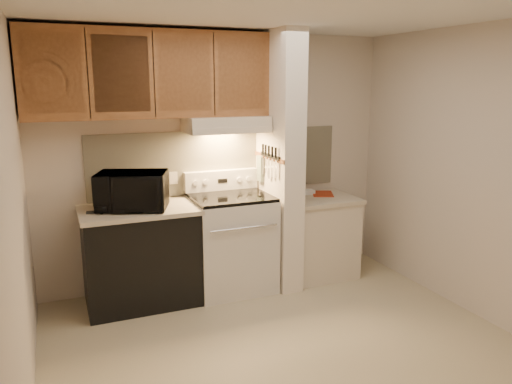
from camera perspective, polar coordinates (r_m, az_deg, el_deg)
floor at (r=4.14m, az=2.90°, el=-16.72°), size 3.60×3.60×0.00m
ceiling at (r=3.65m, az=3.35°, el=20.03°), size 3.60×3.60×0.00m
wall_back at (r=5.07m, az=-4.25°, el=3.71°), size 3.60×2.50×0.02m
wall_left at (r=3.36m, az=-25.85°, el=-2.05°), size 0.02×3.00×2.50m
wall_right at (r=4.75m, az=23.11°, el=2.15°), size 0.02×3.00×2.50m
backsplash at (r=5.06m, az=-4.20°, el=3.52°), size 2.60×0.02×0.63m
range_body at (r=4.94m, az=-2.83°, el=-5.96°), size 0.76×0.65×0.92m
oven_window at (r=4.64m, az=-1.50°, el=-6.64°), size 0.50×0.01×0.30m
oven_handle at (r=4.54m, az=-1.35°, el=-4.16°), size 0.65×0.02×0.02m
cooktop at (r=4.81m, az=-2.89°, el=-0.58°), size 0.74×0.64×0.03m
range_backguard at (r=5.05m, az=-4.00°, el=1.37°), size 0.76×0.08×0.20m
range_display at (r=5.01m, az=-3.84°, el=1.28°), size 0.10×0.01×0.04m
range_knob_left_outer at (r=4.92m, az=-6.92°, el=1.03°), size 0.05×0.02×0.05m
range_knob_left_inner at (r=4.95m, az=-5.80°, el=1.12°), size 0.05×0.02×0.05m
range_knob_right_inner at (r=5.06m, az=-1.90°, el=1.43°), size 0.05×0.02×0.05m
range_knob_right_outer at (r=5.10m, az=-0.85°, el=1.52°), size 0.05×0.02×0.05m
dishwasher_front at (r=4.75m, az=-13.00°, el=-7.35°), size 1.00×0.63×0.87m
left_countertop at (r=4.62m, az=-13.27°, el=-2.03°), size 1.04×0.67×0.04m
spoon_rest at (r=4.54m, az=-17.57°, el=-2.19°), size 0.21×0.09×0.01m
teal_jar at (r=4.74m, az=-13.00°, el=-0.71°), size 0.11×0.11×0.11m
outlet at (r=4.94m, az=-9.42°, el=1.59°), size 0.08×0.01×0.12m
microwave at (r=4.55m, az=-13.97°, el=0.13°), size 0.70×0.58×0.33m
partition_pillar at (r=4.93m, az=2.68°, el=3.49°), size 0.22×0.70×2.50m
pillar_trim at (r=4.88m, az=1.45°, el=3.99°), size 0.01×0.70×0.04m
knife_strip at (r=4.83m, az=1.63°, el=4.14°), size 0.02×0.42×0.04m
knife_blade_a at (r=4.69m, az=2.33°, el=2.65°), size 0.01×0.03×0.16m
knife_handle_a at (r=4.68m, az=2.27°, el=4.49°), size 0.02×0.02×0.10m
knife_blade_b at (r=4.77m, az=1.90°, el=2.69°), size 0.01×0.04×0.18m
knife_handle_b at (r=4.75m, az=1.86°, el=4.61°), size 0.02×0.02×0.10m
knife_blade_c at (r=4.84m, az=1.48°, el=2.73°), size 0.01×0.04×0.20m
knife_handle_c at (r=4.82m, az=1.48°, el=4.73°), size 0.02×0.02×0.10m
knife_blade_d at (r=4.91m, az=1.12°, el=3.10°), size 0.01×0.04×0.16m
knife_handle_d at (r=4.89m, az=1.11°, el=4.84°), size 0.02×0.02×0.10m
knife_blade_e at (r=4.99m, az=0.72°, el=3.14°), size 0.01×0.04×0.18m
knife_handle_e at (r=4.95m, az=0.80°, el=4.94°), size 0.02×0.02×0.10m
oven_mitt at (r=5.05m, az=0.49°, el=2.69°), size 0.03×0.11×0.26m
right_cab_base at (r=5.34m, az=7.08°, el=-5.23°), size 0.70×0.60×0.81m
right_countertop at (r=5.22m, az=7.21°, el=-0.79°), size 0.74×0.64×0.04m
red_folder at (r=5.35m, az=7.62°, el=-0.21°), size 0.31×0.35×0.01m
white_box at (r=5.34m, az=5.80°, el=0.00°), size 0.17×0.12×0.04m
range_hood at (r=4.82m, az=-3.49°, el=7.76°), size 0.78×0.44×0.15m
hood_lip at (r=4.62m, az=-2.62°, el=7.01°), size 0.78×0.04×0.06m
upper_cabinets at (r=4.67m, az=-11.99°, el=13.02°), size 2.18×0.33×0.77m
cab_door_a at (r=4.42m, az=-22.29°, el=12.42°), size 0.46×0.01×0.63m
cab_gap_a at (r=4.44m, az=-18.69°, el=12.69°), size 0.01×0.01×0.73m
cab_door_b at (r=4.46m, az=-15.12°, el=12.90°), size 0.46×0.01×0.63m
cab_gap_b at (r=4.51m, az=-11.60°, el=13.06°), size 0.01×0.01×0.73m
cab_door_c at (r=4.57m, az=-8.16°, el=13.18°), size 0.46×0.01×0.63m
cab_gap_c at (r=4.65m, az=-4.82°, el=13.24°), size 0.01×0.01×0.73m
cab_door_d at (r=4.74m, az=-1.60°, el=13.26°), size 0.46×0.01×0.63m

